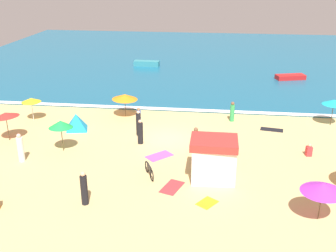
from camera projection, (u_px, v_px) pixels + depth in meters
ground_plane at (166, 139)px, 28.54m from camera, size 60.00×60.00×0.00m
ocean_water at (192, 57)px, 54.32m from camera, size 60.00×44.00×0.10m
wave_breaker_foam at (175, 109)px, 34.30m from camera, size 57.00×0.70×0.01m
lifeguard_cabana at (213, 159)px, 22.77m from camera, size 2.66×2.11×2.53m
beach_umbrella_0 at (323, 188)px, 18.85m from camera, size 2.95×2.95×2.03m
beach_umbrella_1 at (125, 97)px, 32.32m from camera, size 2.40×2.39×1.96m
beach_umbrella_2 at (334, 102)px, 30.44m from camera, size 2.19×2.19×2.09m
beach_umbrella_3 at (6, 115)px, 27.75m from camera, size 2.32×2.31×2.18m
beach_umbrella_5 at (31, 100)px, 31.53m from camera, size 1.64×1.64×1.87m
beach_umbrella_6 at (61, 124)px, 26.12m from camera, size 1.61×1.63×2.19m
beach_tent at (76, 122)px, 30.11m from camera, size 2.17×2.12×1.25m
parked_bicycle at (149, 170)px, 23.42m from camera, size 0.82×1.68×0.76m
beachgoer_0 at (84, 189)px, 20.45m from camera, size 0.41×0.41×1.90m
beachgoer_1 at (309, 150)px, 25.95m from camera, size 0.41×0.41×0.87m
beachgoer_2 at (196, 141)px, 26.04m from camera, size 0.34×0.34×1.87m
beachgoer_3 at (21, 148)px, 25.04m from camera, size 0.41×0.41×1.89m
beachgoer_4 at (232, 112)px, 31.68m from camera, size 0.36×0.36×1.62m
beachgoer_5 at (138, 124)px, 29.00m from camera, size 0.48×0.48×1.89m
beachgoer_6 at (140, 133)px, 27.61m from camera, size 0.54×0.54×1.77m
beachgoer_8 at (139, 118)px, 30.46m from camera, size 0.33×0.33×1.60m
beach_towel_1 at (207, 203)px, 20.84m from camera, size 1.28×1.35×0.01m
beach_towel_2 at (172, 187)px, 22.33m from camera, size 1.39×1.86×0.01m
beach_towel_3 at (159, 156)px, 26.04m from camera, size 1.94×1.93×0.01m
beach_towel_4 at (272, 130)px, 30.25m from camera, size 1.79×1.02×0.01m
small_boat_0 at (147, 63)px, 49.24m from camera, size 3.16×1.11×0.65m
small_boat_1 at (290, 77)px, 43.46m from camera, size 3.35×2.02×0.50m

